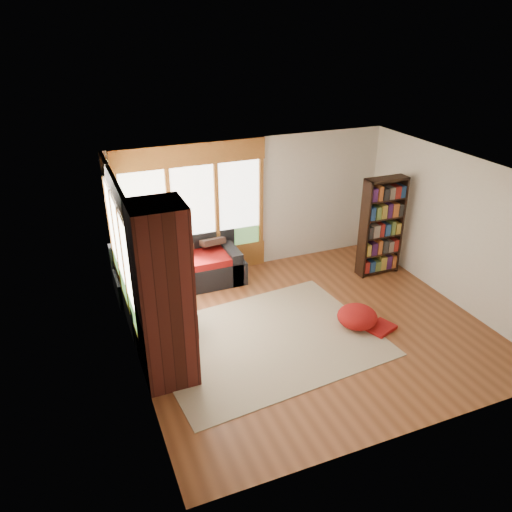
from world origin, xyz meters
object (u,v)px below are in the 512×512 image
object	(u,v)px
brick_chimney	(164,297)
area_rug	(266,340)
bookshelf	(381,227)
dog_tan	(165,261)
sectional_sofa	(168,286)
pouf	(357,316)
dog_brindle	(167,282)

from	to	relation	value
brick_chimney	area_rug	size ratio (longest dim) A/B	0.76
bookshelf	dog_tan	size ratio (longest dim) A/B	2.08
area_rug	dog_tan	xyz separation A→B (m)	(-1.15, 1.83, 0.76)
sectional_sofa	pouf	xyz separation A→B (m)	(2.69, -1.94, -0.11)
sectional_sofa	dog_tan	xyz separation A→B (m)	(-0.00, 0.06, 0.46)
sectional_sofa	bookshelf	bearing A→B (deg)	-8.52
dog_tan	area_rug	bearing A→B (deg)	-88.75
pouf	dog_tan	size ratio (longest dim) A/B	0.70
sectional_sofa	bookshelf	xyz separation A→B (m)	(4.09, -0.45, 0.67)
brick_chimney	pouf	distance (m)	3.33
dog_brindle	pouf	bearing A→B (deg)	-147.22
bookshelf	pouf	xyz separation A→B (m)	(-1.40, -1.49, -0.78)
brick_chimney	pouf	xyz separation A→B (m)	(3.14, 0.11, -1.11)
dog_tan	sectional_sofa	bearing A→B (deg)	-120.12
area_rug	dog_tan	size ratio (longest dim) A/B	3.66
brick_chimney	sectional_sofa	bearing A→B (deg)	77.71
bookshelf	dog_brindle	size ratio (longest dim) A/B	2.05
area_rug	pouf	size ratio (longest dim) A/B	5.21
bookshelf	dog_brindle	distance (m)	4.24
sectional_sofa	dog_tan	distance (m)	0.47
bookshelf	dog_brindle	world-z (taller)	bookshelf
area_rug	dog_brindle	bearing A→B (deg)	140.36
dog_tan	dog_brindle	size ratio (longest dim) A/B	0.98
brick_chimney	area_rug	distance (m)	2.07
area_rug	bookshelf	size ratio (longest dim) A/B	1.76
pouf	brick_chimney	bearing A→B (deg)	-178.07
sectional_sofa	dog_brindle	size ratio (longest dim) A/B	2.32
brick_chimney	dog_tan	distance (m)	2.22
brick_chimney	dog_tan	size ratio (longest dim) A/B	2.79
sectional_sofa	dog_tan	world-z (taller)	dog_tan
brick_chimney	pouf	world-z (taller)	brick_chimney
bookshelf	pouf	size ratio (longest dim) A/B	2.96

